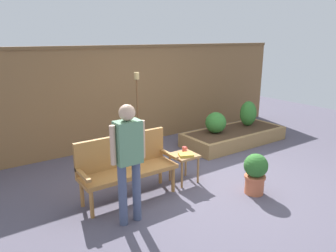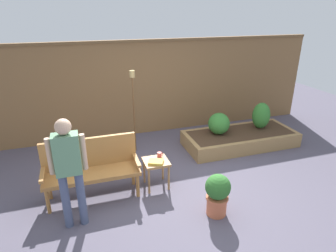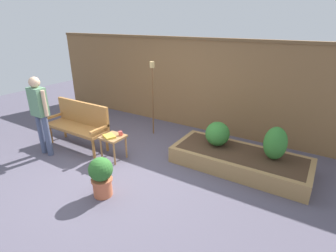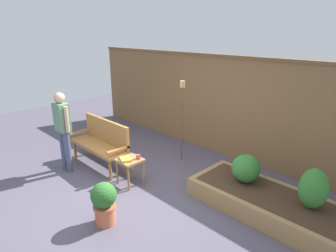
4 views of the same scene
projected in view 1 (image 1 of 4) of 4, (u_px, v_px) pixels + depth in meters
name	position (u px, v px, depth m)	size (l,w,h in m)	color
ground_plane	(212.00, 182.00, 5.29)	(14.00, 14.00, 0.00)	#514C5B
fence_back	(134.00, 95.00, 7.05)	(8.40, 0.14, 2.16)	brown
garden_bench	(126.00, 162.00, 4.69)	(1.44, 0.48, 0.94)	#A87038
side_table	(184.00, 159.00, 5.22)	(0.40, 0.40, 0.48)	#9E7042
cup_on_table	(184.00, 149.00, 5.33)	(0.10, 0.07, 0.08)	#CC4C47
book_on_table	(186.00, 155.00, 5.12)	(0.23, 0.18, 0.04)	gold
potted_boxwood	(255.00, 172.00, 4.83)	(0.36, 0.36, 0.64)	#C66642
raised_planter_bed	(234.00, 136.00, 7.22)	(2.40, 1.00, 0.30)	#997547
shrub_near_bench	(216.00, 123.00, 6.93)	(0.46, 0.46, 0.46)	brown
shrub_far_corner	(248.00, 113.00, 7.47)	(0.38, 0.38, 0.58)	brown
tiki_torch	(137.00, 100.00, 6.09)	(0.10, 0.10, 1.68)	brown
person_by_bench	(128.00, 154.00, 3.92)	(0.47, 0.20, 1.56)	#475170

